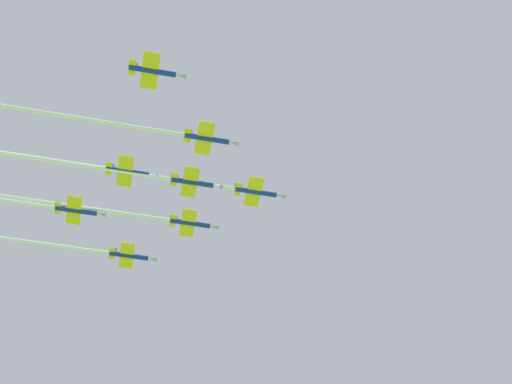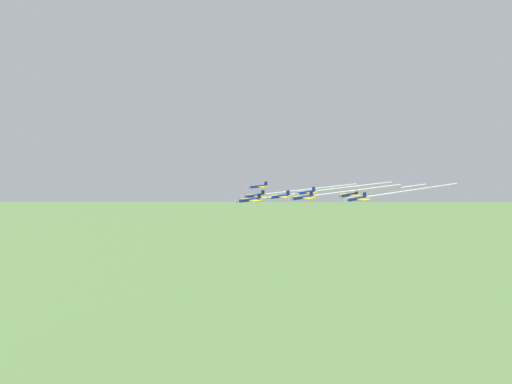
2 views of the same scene
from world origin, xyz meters
name	(u,v)px [view 2 (image 2 of 2)]	position (x,y,z in m)	size (l,w,h in m)	color
jet_lead	(302,194)	(12.30, 2.47, 130.05)	(70.81, 30.49, 2.32)	navy
jet_port_inner	(342,192)	(23.72, -6.24, 131.09)	(60.62, 26.37, 2.32)	navy
jet_starboard_inner	(295,191)	(15.83, 17.23, 129.08)	(63.63, 27.59, 2.32)	navy
jet_port_outer	(280,196)	(1.63, -1.84, 130.02)	(11.00, 8.49, 2.32)	navy
jet_starboard_outer	(400,192)	(44.91, -11.01, 130.88)	(71.74, 30.87, 2.32)	navy
jet_center_rear	(258,186)	(2.68, 25.25, 130.60)	(11.00, 8.49, 2.32)	navy
jet_port_trail	(339,189)	(32.10, 10.47, 130.31)	(58.98, 25.71, 2.32)	navy
jet_starboard_trail	(379,191)	(45.20, 2.43, 129.77)	(57.42, 25.08, 2.32)	navy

